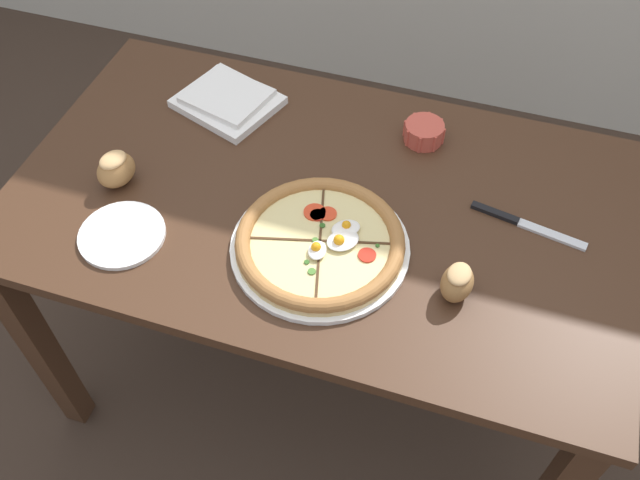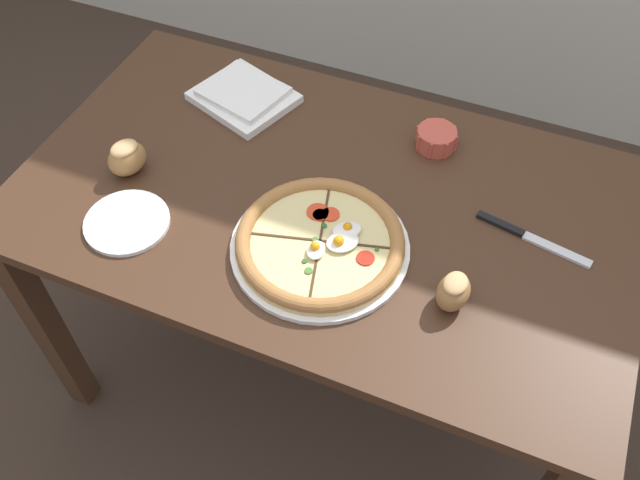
{
  "view_description": "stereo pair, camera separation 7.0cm",
  "coord_description": "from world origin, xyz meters",
  "px_view_note": "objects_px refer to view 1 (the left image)",
  "views": [
    {
      "loc": [
        0.31,
        -0.94,
        1.85
      ],
      "look_at": [
        0.04,
        -0.14,
        0.8
      ],
      "focal_mm": 38.0,
      "sensor_mm": 36.0,
      "label": 1
    },
    {
      "loc": [
        0.37,
        -0.92,
        1.85
      ],
      "look_at": [
        0.04,
        -0.14,
        0.8
      ],
      "focal_mm": 38.0,
      "sensor_mm": 36.0,
      "label": 2
    }
  ],
  "objects_px": {
    "bread_piece_mid": "(457,282)",
    "knife_main": "(526,225)",
    "pizza": "(320,243)",
    "napkin_folded": "(228,100)",
    "ramekin_bowl": "(424,132)",
    "side_saucer": "(122,235)",
    "bread_piece_near": "(116,169)",
    "dining_table": "(320,231)"
  },
  "relations": [
    {
      "from": "pizza",
      "to": "ramekin_bowl",
      "type": "bearing_deg",
      "value": 71.63
    },
    {
      "from": "bread_piece_near",
      "to": "side_saucer",
      "type": "relative_size",
      "value": 0.6
    },
    {
      "from": "side_saucer",
      "to": "napkin_folded",
      "type": "bearing_deg",
      "value": 84.16
    },
    {
      "from": "pizza",
      "to": "ramekin_bowl",
      "type": "distance_m",
      "value": 0.4
    },
    {
      "from": "dining_table",
      "to": "ramekin_bowl",
      "type": "height_order",
      "value": "ramekin_bowl"
    },
    {
      "from": "bread_piece_mid",
      "to": "side_saucer",
      "type": "distance_m",
      "value": 0.68
    },
    {
      "from": "pizza",
      "to": "bread_piece_near",
      "type": "relative_size",
      "value": 3.39
    },
    {
      "from": "bread_piece_near",
      "to": "bread_piece_mid",
      "type": "relative_size",
      "value": 1.21
    },
    {
      "from": "napkin_folded",
      "to": "knife_main",
      "type": "relative_size",
      "value": 1.11
    },
    {
      "from": "bread_piece_near",
      "to": "napkin_folded",
      "type": "bearing_deg",
      "value": 68.4
    },
    {
      "from": "bread_piece_near",
      "to": "side_saucer",
      "type": "distance_m",
      "value": 0.16
    },
    {
      "from": "dining_table",
      "to": "bread_piece_near",
      "type": "height_order",
      "value": "bread_piece_near"
    },
    {
      "from": "pizza",
      "to": "napkin_folded",
      "type": "distance_m",
      "value": 0.5
    },
    {
      "from": "ramekin_bowl",
      "to": "napkin_folded",
      "type": "relative_size",
      "value": 0.35
    },
    {
      "from": "pizza",
      "to": "napkin_folded",
      "type": "xyz_separation_m",
      "value": [
        -0.35,
        0.36,
        -0.0
      ]
    },
    {
      "from": "ramekin_bowl",
      "to": "knife_main",
      "type": "relative_size",
      "value": 0.4
    },
    {
      "from": "bread_piece_mid",
      "to": "bread_piece_near",
      "type": "bearing_deg",
      "value": 175.06
    },
    {
      "from": "pizza",
      "to": "dining_table",
      "type": "bearing_deg",
      "value": 108.2
    },
    {
      "from": "dining_table",
      "to": "side_saucer",
      "type": "distance_m",
      "value": 0.44
    },
    {
      "from": "pizza",
      "to": "side_saucer",
      "type": "bearing_deg",
      "value": -166.83
    },
    {
      "from": "napkin_folded",
      "to": "side_saucer",
      "type": "relative_size",
      "value": 1.53
    },
    {
      "from": "dining_table",
      "to": "knife_main",
      "type": "distance_m",
      "value": 0.45
    },
    {
      "from": "ramekin_bowl",
      "to": "knife_main",
      "type": "height_order",
      "value": "ramekin_bowl"
    },
    {
      "from": "ramekin_bowl",
      "to": "side_saucer",
      "type": "height_order",
      "value": "ramekin_bowl"
    },
    {
      "from": "ramekin_bowl",
      "to": "napkin_folded",
      "type": "height_order",
      "value": "ramekin_bowl"
    },
    {
      "from": "bread_piece_near",
      "to": "pizza",
      "type": "bearing_deg",
      "value": -5.06
    },
    {
      "from": "dining_table",
      "to": "pizza",
      "type": "distance_m",
      "value": 0.19
    },
    {
      "from": "napkin_folded",
      "to": "bread_piece_mid",
      "type": "relative_size",
      "value": 3.09
    },
    {
      "from": "pizza",
      "to": "bread_piece_mid",
      "type": "distance_m",
      "value": 0.28
    },
    {
      "from": "bread_piece_near",
      "to": "bread_piece_mid",
      "type": "xyz_separation_m",
      "value": [
        0.76,
        -0.07,
        -0.0
      ]
    },
    {
      "from": "bread_piece_mid",
      "to": "knife_main",
      "type": "distance_m",
      "value": 0.24
    },
    {
      "from": "knife_main",
      "to": "side_saucer",
      "type": "height_order",
      "value": "same"
    },
    {
      "from": "bread_piece_mid",
      "to": "side_saucer",
      "type": "bearing_deg",
      "value": -174.09
    },
    {
      "from": "dining_table",
      "to": "pizza",
      "type": "relative_size",
      "value": 3.69
    },
    {
      "from": "bread_piece_mid",
      "to": "knife_main",
      "type": "bearing_deg",
      "value": 62.79
    },
    {
      "from": "pizza",
      "to": "ramekin_bowl",
      "type": "xyz_separation_m",
      "value": [
        0.13,
        0.38,
        0.0
      ]
    },
    {
      "from": "dining_table",
      "to": "side_saucer",
      "type": "xyz_separation_m",
      "value": [
        -0.35,
        -0.23,
        0.12
      ]
    },
    {
      "from": "napkin_folded",
      "to": "side_saucer",
      "type": "distance_m",
      "value": 0.45
    },
    {
      "from": "ramekin_bowl",
      "to": "bread_piece_near",
      "type": "distance_m",
      "value": 0.69
    },
    {
      "from": "bread_piece_mid",
      "to": "ramekin_bowl",
      "type": "bearing_deg",
      "value": 110.51
    },
    {
      "from": "bread_piece_mid",
      "to": "knife_main",
      "type": "height_order",
      "value": "bread_piece_mid"
    },
    {
      "from": "knife_main",
      "to": "napkin_folded",
      "type": "bearing_deg",
      "value": 177.85
    }
  ]
}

